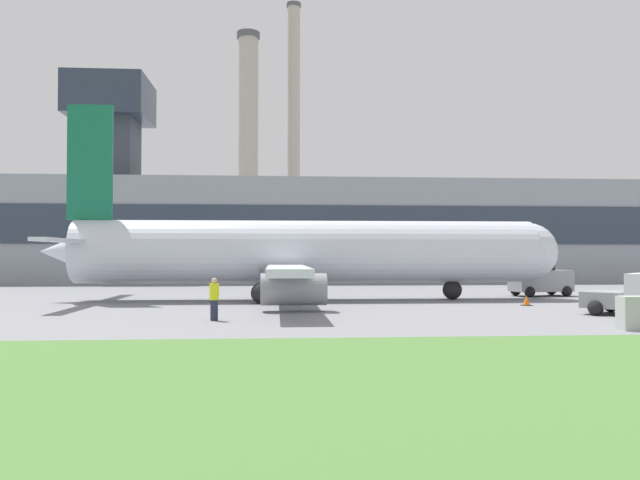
{
  "coord_description": "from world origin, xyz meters",
  "views": [
    {
      "loc": [
        -3.52,
        -38.19,
        2.76
      ],
      "look_at": [
        -0.82,
        -0.61,
        3.63
      ],
      "focal_mm": 35.0,
      "sensor_mm": 36.0,
      "label": 1
    }
  ],
  "objects": [
    {
      "name": "ground_plane",
      "position": [
        0.0,
        0.0,
        0.0
      ],
      "size": [
        400.0,
        400.0,
        0.0
      ],
      "primitive_type": "plane",
      "color": "gray"
    },
    {
      "name": "terminal_building",
      "position": [
        -1.17,
        28.22,
        5.49
      ],
      "size": [
        80.07,
        15.66,
        21.14
      ],
      "color": "#8C939E",
      "rests_on": "ground_plane"
    },
    {
      "name": "smokestack_left",
      "position": [
        -7.98,
        63.68,
        19.73
      ],
      "size": [
        3.76,
        3.76,
        39.16
      ],
      "color": "#B2A899",
      "rests_on": "ground_plane"
    },
    {
      "name": "smokestack_right",
      "position": [
        -0.48,
        65.66,
        22.6
      ],
      "size": [
        2.43,
        2.43,
        45.0
      ],
      "color": "#B2A899",
      "rests_on": "ground_plane"
    },
    {
      "name": "airplane",
      "position": [
        -1.99,
        -0.61,
        2.87
      ],
      "size": [
        31.18,
        26.11,
        11.61
      ],
      "color": "silver",
      "rests_on": "ground_plane"
    },
    {
      "name": "pushback_tug",
      "position": [
        14.07,
        2.04,
        1.0
      ],
      "size": [
        4.15,
        2.81,
        2.21
      ],
      "color": "gray",
      "rests_on": "ground_plane"
    },
    {
      "name": "ground_crew_person",
      "position": [
        -6.06,
        -11.9,
        0.91
      ],
      "size": [
        0.56,
        0.56,
        1.78
      ],
      "color": "#23283D",
      "rests_on": "ground_plane"
    },
    {
      "name": "traffic_cone_near_nose",
      "position": [
        10.04,
        -5.34,
        0.25
      ],
      "size": [
        0.53,
        0.53,
        0.55
      ],
      "color": "black",
      "rests_on": "ground_plane"
    },
    {
      "name": "utility_cabinet",
      "position": [
        9.56,
        -16.28,
        0.62
      ],
      "size": [
        1.07,
        0.68,
        1.24
      ],
      "color": "#B2B7B2",
      "rests_on": "ground_plane"
    }
  ]
}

